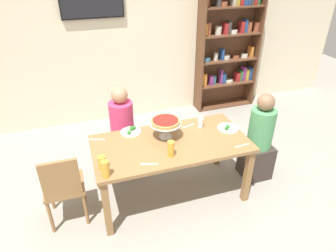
# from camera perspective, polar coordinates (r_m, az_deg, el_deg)

# --- Properties ---
(ground_plane) EXTENTS (12.00, 12.00, 0.00)m
(ground_plane) POSITION_cam_1_polar(r_m,az_deg,el_deg) (3.74, 0.49, -12.62)
(ground_plane) COLOR gray
(rear_partition) EXTENTS (8.00, 0.12, 2.80)m
(rear_partition) POSITION_cam_1_polar(r_m,az_deg,el_deg) (5.00, -7.93, 16.80)
(rear_partition) COLOR beige
(rear_partition) RESTS_ON ground_plane
(dining_table) EXTENTS (1.70, 0.86, 0.74)m
(dining_table) POSITION_cam_1_polar(r_m,az_deg,el_deg) (3.33, 0.54, -4.40)
(dining_table) COLOR olive
(dining_table) RESTS_ON ground_plane
(bookshelf) EXTENTS (1.11, 0.30, 2.21)m
(bookshelf) POSITION_cam_1_polar(r_m,az_deg,el_deg) (5.48, 11.51, 14.92)
(bookshelf) COLOR brown
(bookshelf) RESTS_ON ground_plane
(diner_far_left) EXTENTS (0.34, 0.34, 1.15)m
(diner_far_left) POSITION_cam_1_polar(r_m,az_deg,el_deg) (3.92, -8.56, -1.65)
(diner_far_left) COLOR #382D28
(diner_far_left) RESTS_ON ground_plane
(diner_head_east) EXTENTS (0.34, 0.34, 1.15)m
(diner_head_east) POSITION_cam_1_polar(r_m,az_deg,el_deg) (3.89, 16.83, -3.06)
(diner_head_east) COLOR #382D28
(diner_head_east) RESTS_ON ground_plane
(chair_head_west) EXTENTS (0.40, 0.40, 0.87)m
(chair_head_west) POSITION_cam_1_polar(r_m,az_deg,el_deg) (3.27, -19.26, -10.73)
(chair_head_west) COLOR olive
(chair_head_west) RESTS_ON ground_plane
(deep_dish_pizza_stand) EXTENTS (0.35, 0.35, 0.22)m
(deep_dish_pizza_stand) POSITION_cam_1_polar(r_m,az_deg,el_deg) (3.27, -0.49, 0.60)
(deep_dish_pizza_stand) COLOR silver
(deep_dish_pizza_stand) RESTS_ON dining_table
(salad_plate_near_diner) EXTENTS (0.24, 0.24, 0.07)m
(salad_plate_near_diner) POSITION_cam_1_polar(r_m,az_deg,el_deg) (3.47, -7.03, -0.94)
(salad_plate_near_diner) COLOR white
(salad_plate_near_diner) RESTS_ON dining_table
(salad_plate_far_diner) EXTENTS (0.25, 0.25, 0.06)m
(salad_plate_far_diner) POSITION_cam_1_polar(r_m,az_deg,el_deg) (3.58, 11.32, -0.34)
(salad_plate_far_diner) COLOR white
(salad_plate_far_diner) RESTS_ON dining_table
(beer_glass_amber_tall) EXTENTS (0.07, 0.07, 0.17)m
(beer_glass_amber_tall) POSITION_cam_1_polar(r_m,az_deg,el_deg) (2.83, -11.82, -7.98)
(beer_glass_amber_tall) COLOR gold
(beer_glass_amber_tall) RESTS_ON dining_table
(beer_glass_amber_short) EXTENTS (0.08, 0.08, 0.14)m
(beer_glass_amber_short) POSITION_cam_1_polar(r_m,az_deg,el_deg) (2.94, -12.44, -6.78)
(beer_glass_amber_short) COLOR gold
(beer_glass_amber_short) RESTS_ON dining_table
(beer_glass_amber_spare) EXTENTS (0.07, 0.07, 0.17)m
(beer_glass_amber_spare) POSITION_cam_1_polar(r_m,az_deg,el_deg) (3.03, 0.55, -4.33)
(beer_glass_amber_spare) COLOR gold
(beer_glass_amber_spare) RESTS_ON dining_table
(water_glass_clear_near) EXTENTS (0.07, 0.07, 0.11)m
(water_glass_clear_near) POSITION_cam_1_polar(r_m,az_deg,el_deg) (3.56, 6.21, 0.70)
(water_glass_clear_near) COLOR white
(water_glass_clear_near) RESTS_ON dining_table
(cutlery_fork_near) EXTENTS (0.17, 0.08, 0.00)m
(cutlery_fork_near) POSITION_cam_1_polar(r_m,az_deg,el_deg) (3.41, -13.39, -2.51)
(cutlery_fork_near) COLOR silver
(cutlery_fork_near) RESTS_ON dining_table
(cutlery_knife_near) EXTENTS (0.18, 0.03, 0.00)m
(cutlery_knife_near) POSITION_cam_1_polar(r_m,az_deg,el_deg) (3.32, 13.96, -3.61)
(cutlery_knife_near) COLOR silver
(cutlery_knife_near) RESTS_ON dining_table
(cutlery_fork_far) EXTENTS (0.18, 0.07, 0.00)m
(cutlery_fork_far) POSITION_cam_1_polar(r_m,az_deg,el_deg) (2.96, -3.58, -7.21)
(cutlery_fork_far) COLOR silver
(cutlery_fork_far) RESTS_ON dining_table
(cutlery_knife_far) EXTENTS (0.18, 0.06, 0.00)m
(cutlery_knife_far) POSITION_cam_1_polar(r_m,az_deg,el_deg) (3.58, 3.85, 0.01)
(cutlery_knife_far) COLOR silver
(cutlery_knife_far) RESTS_ON dining_table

